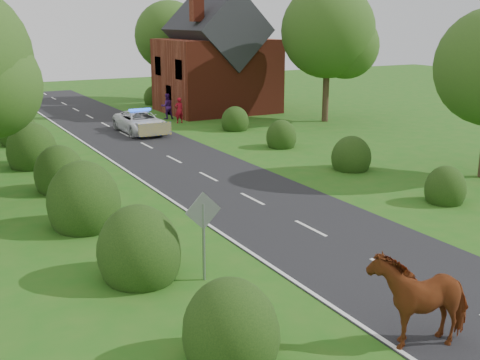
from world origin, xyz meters
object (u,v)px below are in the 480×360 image
cow (419,303)px  pedestrian_purple (167,106)px  road_sign (203,223)px  police_van (140,122)px  pedestrian_red (179,110)px

cow → pedestrian_purple: size_ratio=1.35×
road_sign → police_van: (6.09, 21.98, -0.96)m
pedestrian_red → pedestrian_purple: pedestrian_purple is taller
pedestrian_purple → road_sign: bearing=75.8°
police_van → road_sign: bearing=-105.6°
road_sign → cow: bearing=-61.1°
police_van → pedestrian_red: bearing=32.1°
cow → pedestrian_red: size_ratio=1.40×
road_sign → pedestrian_purple: (9.67, 26.32, -0.74)m
road_sign → cow: 5.92m
road_sign → cow: road_sign is taller
road_sign → pedestrian_red: size_ratio=1.44×
pedestrian_red → pedestrian_purple: size_ratio=0.96×
cow → pedestrian_red: 30.20m
road_sign → pedestrian_red: bearing=68.2°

